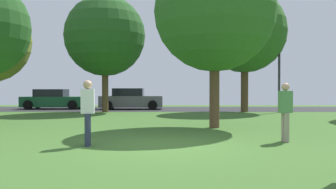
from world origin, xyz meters
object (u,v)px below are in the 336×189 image
(person_thrower, at_px, (88,110))
(parked_car_green, at_px, (54,100))
(parked_car_grey, at_px, (131,100))
(street_lamp_post, at_px, (279,75))
(maple_tree_far, at_px, (245,32))
(birch_tree_lone, at_px, (215,11))
(oak_tree_left, at_px, (105,36))
(person_catcher, at_px, (285,110))

(person_thrower, relative_size, parked_car_green, 0.37)
(person_thrower, xyz_separation_m, parked_car_grey, (-0.73, 15.88, -0.22))
(street_lamp_post, bearing_deg, maple_tree_far, 159.21)
(parked_car_green, bearing_deg, parked_car_grey, -3.11)
(parked_car_green, bearing_deg, birch_tree_lone, -50.51)
(maple_tree_far, bearing_deg, oak_tree_left, -177.57)
(oak_tree_left, distance_m, person_catcher, 14.34)
(birch_tree_lone, height_order, oak_tree_left, oak_tree_left)
(oak_tree_left, bearing_deg, street_lamp_post, -1.98)
(person_catcher, relative_size, parked_car_green, 0.36)
(person_catcher, xyz_separation_m, parked_car_grey, (-5.85, 15.16, -0.19))
(oak_tree_left, xyz_separation_m, parked_car_green, (-4.34, 3.57, -3.99))
(parked_car_green, relative_size, parked_car_grey, 1.00)
(parked_car_grey, relative_size, street_lamp_post, 0.97)
(person_catcher, bearing_deg, birch_tree_lone, -74.69)
(birch_tree_lone, bearing_deg, parked_car_green, 129.49)
(parked_car_green, bearing_deg, person_catcher, -53.61)
(birch_tree_lone, bearing_deg, oak_tree_left, 123.37)
(parked_car_grey, bearing_deg, person_catcher, -68.90)
(person_thrower, bearing_deg, birch_tree_lone, 40.54)
(maple_tree_far, xyz_separation_m, street_lamp_post, (1.91, -0.72, -2.70))
(person_catcher, bearing_deg, oak_tree_left, -67.25)
(parked_car_grey, height_order, street_lamp_post, street_lamp_post)
(birch_tree_lone, xyz_separation_m, person_catcher, (1.46, -3.41, -3.38))
(maple_tree_far, height_order, parked_car_grey, maple_tree_far)
(maple_tree_far, bearing_deg, street_lamp_post, -20.79)
(birch_tree_lone, bearing_deg, maple_tree_far, 71.44)
(maple_tree_far, xyz_separation_m, person_thrower, (-6.62, -12.97, -4.05))
(maple_tree_far, xyz_separation_m, person_catcher, (-1.51, -12.26, -4.08))
(maple_tree_far, height_order, street_lamp_post, maple_tree_far)
(birch_tree_lone, bearing_deg, person_thrower, -131.54)
(birch_tree_lone, height_order, person_catcher, birch_tree_lone)
(person_thrower, distance_m, street_lamp_post, 14.99)
(person_thrower, bearing_deg, oak_tree_left, 90.81)
(birch_tree_lone, distance_m, person_thrower, 6.44)
(person_catcher, bearing_deg, parked_car_grey, -76.82)
(oak_tree_left, distance_m, parked_car_grey, 5.28)
(oak_tree_left, relative_size, person_catcher, 4.50)
(oak_tree_left, distance_m, parked_car_green, 6.90)
(oak_tree_left, height_order, person_catcher, oak_tree_left)
(person_thrower, xyz_separation_m, street_lamp_post, (8.53, 12.25, 1.35))
(person_catcher, height_order, parked_car_green, person_catcher)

